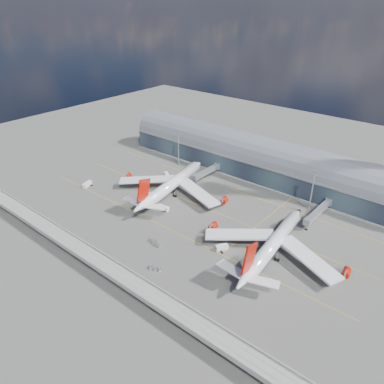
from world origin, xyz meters
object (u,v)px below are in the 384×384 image
Objects in this scene: service_truck_2 at (163,208)px; service_truck_3 at (222,248)px; cargo_train_0 at (155,269)px; service_truck_5 at (167,175)px; service_truck_0 at (87,185)px; cargo_train_2 at (247,272)px; cargo_train_1 at (155,243)px; airliner_right at (273,245)px; floodlight_mast_right at (312,190)px; floodlight_mast_left at (178,149)px; service_truck_4 at (283,231)px; service_truck_1 at (151,197)px; airliner_left at (171,185)px.

service_truck_2 is 49.55m from service_truck_3.
service_truck_5 is at bearing 59.09° from cargo_train_0.
service_truck_2 is at bearing -8.48° from service_truck_0.
cargo_train_0 is 0.64× the size of cargo_train_2.
cargo_train_2 is (47.37, 10.67, -0.01)m from cargo_train_1.
airliner_right is 10.98× the size of cargo_train_0.
floodlight_mast_right reaches higher than service_truck_2.
service_truck_4 is (99.27, -29.63, -12.21)m from floodlight_mast_left.
service_truck_4 is 39.23m from cargo_train_2.
cargo_train_0 is (-30.65, -64.01, -0.65)m from service_truck_4.
service_truck_1 is (43.60, 14.97, 0.03)m from service_truck_0.
floodlight_mast_right is at bearing 105.29° from service_truck_3.
service_truck_1 reaches higher than service_truck_4.
service_truck_0 reaches higher than cargo_train_2.
service_truck_0 reaches higher than service_truck_2.
airliner_left is 20.48m from service_truck_2.
airliner_left is at bearing -174.43° from service_truck_3.
service_truck_0 is at bearing -110.85° from floodlight_mast_left.
airliner_right is at bearing -12.57° from service_truck_0.
service_truck_4 is at bearing -61.68° from service_truck_5.
service_truck_3 is 1.29× the size of service_truck_4.
service_truck_4 reaches higher than cargo_train_1.
cargo_train_2 is (2.81, -39.12, -0.48)m from service_truck_4.
service_truck_0 is 80.33m from cargo_train_1.
airliner_left reaches higher than service_truck_4.
service_truck_0 is at bearing -149.33° from service_truck_3.
airliner_right is 84.35m from service_truck_1.
service_truck_3 is at bearing -105.11° from floodlight_mast_right.
cargo_train_1 is (-45.28, -79.42, -12.68)m from floodlight_mast_right.
airliner_left reaches higher than cargo_train_2.
floodlight_mast_left is at bearing 23.65° from cargo_train_1.
service_truck_1 is at bearing 65.71° from cargo_train_0.
floodlight_mast_right is 3.23× the size of service_truck_2.
cargo_train_1 is (-44.55, -49.79, -0.47)m from service_truck_4.
service_truck_4 is 0.74× the size of cargo_train_0.
airliner_right is (103.97, -50.09, -7.56)m from floodlight_mast_left.
floodlight_mast_right is 3.97× the size of service_truck_3.
service_truck_4 is at bearing -6.56° from cargo_train_0.
floodlight_mast_left is at bearing 48.46° from service_truck_1.
service_truck_5 is (-13.92, 28.56, -0.04)m from service_truck_1.
airliner_right is 8.81× the size of cargo_train_1.
cargo_train_0 is (34.02, -41.03, -0.71)m from service_truck_2.
cargo_train_2 is (102.09, -68.75, -12.69)m from floodlight_mast_left.
service_truck_4 is (123.09, 32.92, -0.18)m from service_truck_0.
floodlight_mast_right reaches higher than service_truck_5.
service_truck_1 is at bearing 0.82° from service_truck_0.
cargo_train_0 is at bearing -107.44° from service_truck_1.
service_truck_1 is 0.95× the size of service_truck_3.
service_truck_3 is at bearing -69.58° from cargo_train_1.
airliner_left is at bearing -95.10° from service_truck_5.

